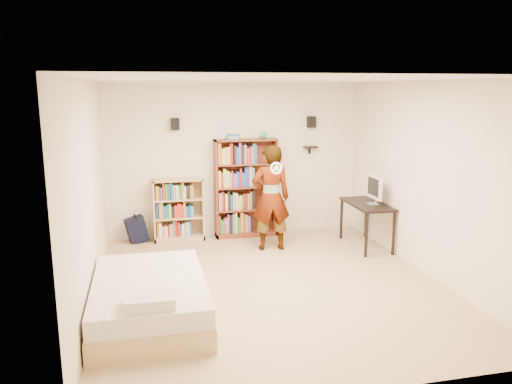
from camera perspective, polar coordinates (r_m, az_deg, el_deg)
ground at (r=6.80m, az=1.73°, el=-10.60°), size 4.50×5.00×0.01m
room_shell at (r=6.34m, az=1.83°, el=4.28°), size 4.52×5.02×2.71m
crown_molding at (r=6.29m, az=1.89°, el=12.52°), size 4.50×5.00×0.06m
speaker_left at (r=8.52m, az=-9.23°, el=7.68°), size 0.14×0.12×0.20m
speaker_right at (r=9.00m, az=6.36°, el=7.97°), size 0.14×0.12×0.20m
wall_shelf at (r=9.05m, az=6.27°, el=5.13°), size 0.25×0.16×0.02m
tall_bookshelf at (r=8.77m, az=-1.18°, el=0.44°), size 1.09×0.32×1.72m
low_bookshelf at (r=8.69m, az=-8.84°, el=-2.02°), size 0.86×0.32×1.07m
computer_desk at (r=8.47m, az=12.49°, el=-3.68°), size 0.54×1.08×0.74m
imac at (r=8.27m, az=13.26°, el=0.21°), size 0.10×0.47×0.47m
daybed at (r=5.94m, az=-12.07°, el=-11.27°), size 1.27×1.96×0.58m
person at (r=8.02m, az=1.71°, el=-0.68°), size 0.65×0.45×1.71m
wii_wheel at (r=7.62m, az=2.33°, el=2.73°), size 0.19×0.07×0.20m
navy_bag at (r=8.75m, az=-13.49°, el=-4.16°), size 0.39×0.31×0.47m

